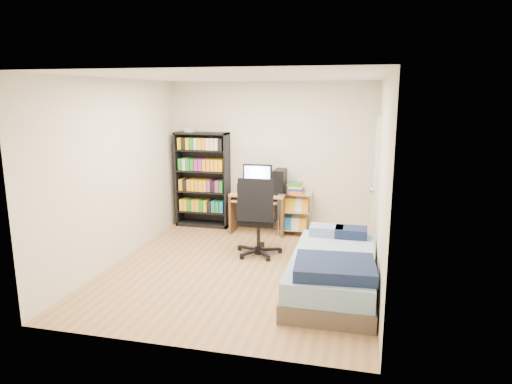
% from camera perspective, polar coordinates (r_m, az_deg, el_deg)
% --- Properties ---
extents(room, '(3.58, 4.08, 2.58)m').
position_cam_1_polar(room, '(5.85, -1.97, 1.89)').
color(room, '#A97D54').
rests_on(room, ground).
extents(media_shelf, '(0.93, 0.31, 1.72)m').
position_cam_1_polar(media_shelf, '(8.00, -6.70, 1.68)').
color(media_shelf, black).
rests_on(media_shelf, room).
extents(computer_desk, '(0.91, 0.53, 1.14)m').
position_cam_1_polar(computer_desk, '(7.62, 1.09, -0.53)').
color(computer_desk, tan).
rests_on(computer_desk, room).
extents(office_chair, '(0.71, 0.71, 1.16)m').
position_cam_1_polar(office_chair, '(6.58, 0.22, -4.84)').
color(office_chair, black).
rests_on(office_chair, room).
extents(wire_cart, '(0.56, 0.41, 0.87)m').
position_cam_1_polar(wire_cart, '(7.54, 5.02, -1.09)').
color(wire_cart, silver).
rests_on(wire_cart, room).
extents(bed, '(0.99, 1.97, 0.56)m').
position_cam_1_polar(bed, '(5.53, 9.61, -9.70)').
color(bed, brown).
rests_on(bed, room).
extents(door, '(0.12, 0.80, 2.00)m').
position_cam_1_polar(door, '(7.02, 14.75, 1.15)').
color(door, silver).
rests_on(door, room).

